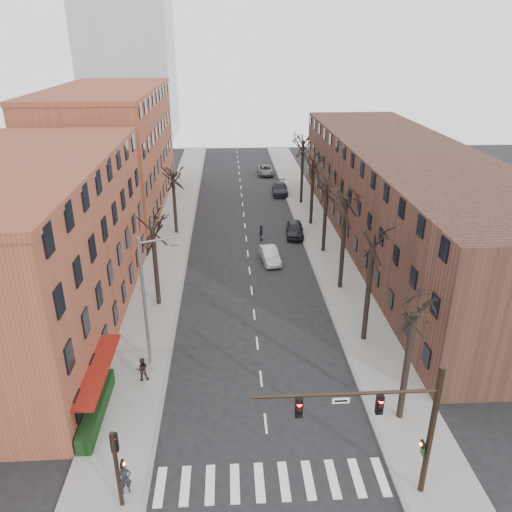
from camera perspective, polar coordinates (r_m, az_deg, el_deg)
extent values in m
plane|color=black|center=(26.66, 1.82, -24.37)|extent=(160.00, 160.00, 0.00)
cube|color=gray|center=(56.64, -9.37, 3.00)|extent=(4.00, 90.00, 0.15)
cube|color=gray|center=(57.14, 6.81, 3.34)|extent=(4.00, 90.00, 0.15)
cube|color=brown|center=(38.26, -24.82, 0.23)|extent=(12.00, 26.00, 12.00)
cube|color=brown|center=(64.61, -16.24, 11.37)|extent=(12.00, 28.00, 14.00)
cube|color=#4C2C23|center=(53.04, 16.58, 6.51)|extent=(12.00, 50.00, 10.00)
cube|color=maroon|center=(31.84, -17.01, -16.05)|extent=(1.20, 7.00, 0.15)
cube|color=black|center=(30.72, -17.77, -16.28)|extent=(0.80, 6.00, 1.00)
cylinder|color=black|center=(24.91, 19.34, -18.61)|extent=(0.28, 0.28, 7.20)
cylinder|color=black|center=(22.22, 10.28, -15.25)|extent=(8.00, 0.16, 0.16)
cube|color=black|center=(23.00, 13.94, -16.17)|extent=(0.32, 0.22, 0.95)
cube|color=black|center=(22.30, 4.91, -16.91)|extent=(0.32, 0.22, 0.95)
cube|color=silver|center=(22.40, 9.69, -15.98)|extent=(0.75, 0.04, 0.28)
cube|color=black|center=(25.21, 18.52, -19.72)|extent=(0.12, 0.30, 0.30)
cylinder|color=black|center=(24.86, -15.57, -22.60)|extent=(0.20, 0.20, 4.40)
cube|color=black|center=(23.94, -15.89, -19.79)|extent=(0.32, 0.22, 0.95)
cube|color=black|center=(24.52, -15.06, -21.98)|extent=(0.12, 0.30, 0.30)
cylinder|color=slate|center=(32.13, -12.61, -5.40)|extent=(0.20, 0.20, 9.00)
cylinder|color=slate|center=(30.14, -11.27, 1.78)|extent=(2.39, 0.12, 0.46)
cube|color=slate|center=(30.13, -9.34, 1.30)|extent=(0.50, 0.22, 0.14)
imported|color=#ADB0B4|center=(47.77, 1.59, 0.09)|extent=(1.94, 4.28, 1.36)
imported|color=black|center=(54.15, 4.47, 3.05)|extent=(2.18, 4.65, 1.54)
imported|color=black|center=(69.19, 2.76, 7.71)|extent=(2.37, 5.25, 1.49)
imported|color=#585B60|center=(79.34, 1.10, 9.79)|extent=(2.34, 5.03, 1.39)
imported|color=black|center=(26.16, -14.76, -23.40)|extent=(0.70, 0.57, 1.67)
imported|color=black|center=(32.53, -12.86, -12.49)|extent=(0.83, 0.69, 1.57)
imported|color=black|center=(52.79, 0.59, 2.66)|extent=(0.50, 1.03, 1.69)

